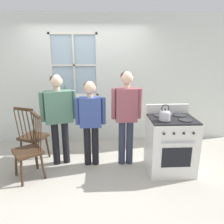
{
  "coord_description": "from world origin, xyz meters",
  "views": [
    {
      "loc": [
        0.28,
        -3.28,
        1.97
      ],
      "look_at": [
        0.45,
        0.14,
        1.0
      ],
      "focal_mm": 35.0,
      "sensor_mm": 36.0,
      "label": 1
    }
  ],
  "objects_px": {
    "person_teen_center": "(91,116)",
    "kettle": "(165,115)",
    "stove": "(170,144)",
    "potted_plant": "(64,93)",
    "chair_near_wall": "(29,151)",
    "person_adult_right": "(126,110)",
    "chair_by_window": "(32,137)",
    "person_elderly_left": "(59,111)"
  },
  "relations": [
    {
      "from": "person_teen_center",
      "to": "kettle",
      "type": "height_order",
      "value": "person_teen_center"
    },
    {
      "from": "stove",
      "to": "potted_plant",
      "type": "bearing_deg",
      "value": 145.46
    },
    {
      "from": "stove",
      "to": "chair_near_wall",
      "type": "bearing_deg",
      "value": -177.56
    },
    {
      "from": "person_adult_right",
      "to": "potted_plant",
      "type": "relative_size",
      "value": 5.67
    },
    {
      "from": "chair_by_window",
      "to": "person_elderly_left",
      "type": "distance_m",
      "value": 0.75
    },
    {
      "from": "chair_near_wall",
      "to": "person_adult_right",
      "type": "height_order",
      "value": "person_adult_right"
    },
    {
      "from": "kettle",
      "to": "chair_near_wall",
      "type": "bearing_deg",
      "value": 179.06
    },
    {
      "from": "chair_by_window",
      "to": "person_teen_center",
      "type": "bearing_deg",
      "value": -165.98
    },
    {
      "from": "person_adult_right",
      "to": "kettle",
      "type": "distance_m",
      "value": 0.68
    },
    {
      "from": "person_elderly_left",
      "to": "person_teen_center",
      "type": "height_order",
      "value": "person_elderly_left"
    },
    {
      "from": "stove",
      "to": "chair_by_window",
      "type": "bearing_deg",
      "value": 168.93
    },
    {
      "from": "chair_by_window",
      "to": "person_teen_center",
      "type": "distance_m",
      "value": 1.18
    },
    {
      "from": "person_elderly_left",
      "to": "person_adult_right",
      "type": "distance_m",
      "value": 1.15
    },
    {
      "from": "person_elderly_left",
      "to": "person_teen_center",
      "type": "xyz_separation_m",
      "value": [
        0.54,
        -0.07,
        -0.07
      ]
    },
    {
      "from": "person_adult_right",
      "to": "potted_plant",
      "type": "bearing_deg",
      "value": 137.69
    },
    {
      "from": "person_adult_right",
      "to": "chair_by_window",
      "type": "bearing_deg",
      "value": 172.03
    },
    {
      "from": "stove",
      "to": "kettle",
      "type": "xyz_separation_m",
      "value": [
        -0.17,
        -0.13,
        0.55
      ]
    },
    {
      "from": "kettle",
      "to": "stove",
      "type": "bearing_deg",
      "value": 38.39
    },
    {
      "from": "kettle",
      "to": "potted_plant",
      "type": "distance_m",
      "value": 2.27
    },
    {
      "from": "chair_by_window",
      "to": "stove",
      "type": "bearing_deg",
      "value": -166.3
    },
    {
      "from": "person_elderly_left",
      "to": "stove",
      "type": "distance_m",
      "value": 1.96
    },
    {
      "from": "chair_by_window",
      "to": "person_adult_right",
      "type": "bearing_deg",
      "value": -162.11
    },
    {
      "from": "person_elderly_left",
      "to": "kettle",
      "type": "height_order",
      "value": "person_elderly_left"
    },
    {
      "from": "person_teen_center",
      "to": "kettle",
      "type": "bearing_deg",
      "value": -20.08
    },
    {
      "from": "chair_by_window",
      "to": "potted_plant",
      "type": "distance_m",
      "value": 1.16
    },
    {
      "from": "chair_near_wall",
      "to": "potted_plant",
      "type": "bearing_deg",
      "value": 132.23
    },
    {
      "from": "chair_near_wall",
      "to": "person_adult_right",
      "type": "bearing_deg",
      "value": 69.66
    },
    {
      "from": "chair_by_window",
      "to": "person_adult_right",
      "type": "distance_m",
      "value": 1.77
    },
    {
      "from": "person_elderly_left",
      "to": "kettle",
      "type": "distance_m",
      "value": 1.76
    },
    {
      "from": "chair_near_wall",
      "to": "stove",
      "type": "height_order",
      "value": "stove"
    },
    {
      "from": "chair_near_wall",
      "to": "kettle",
      "type": "height_order",
      "value": "kettle"
    },
    {
      "from": "chair_near_wall",
      "to": "person_adult_right",
      "type": "relative_size",
      "value": 0.63
    },
    {
      "from": "chair_near_wall",
      "to": "person_adult_right",
      "type": "distance_m",
      "value": 1.69
    },
    {
      "from": "person_adult_right",
      "to": "person_elderly_left",
      "type": "bearing_deg",
      "value": 175.57
    },
    {
      "from": "person_teen_center",
      "to": "person_adult_right",
      "type": "xyz_separation_m",
      "value": [
        0.61,
        0.0,
        0.09
      ]
    },
    {
      "from": "person_adult_right",
      "to": "chair_near_wall",
      "type": "bearing_deg",
      "value": -168.03
    },
    {
      "from": "person_teen_center",
      "to": "stove",
      "type": "bearing_deg",
      "value": -12.47
    },
    {
      "from": "person_teen_center",
      "to": "person_elderly_left",
      "type": "bearing_deg",
      "value": 171.73
    },
    {
      "from": "chair_by_window",
      "to": "person_elderly_left",
      "type": "xyz_separation_m",
      "value": [
        0.53,
        -0.14,
        0.51
      ]
    },
    {
      "from": "person_teen_center",
      "to": "stove",
      "type": "distance_m",
      "value": 1.41
    },
    {
      "from": "person_teen_center",
      "to": "kettle",
      "type": "relative_size",
      "value": 6.04
    },
    {
      "from": "person_elderly_left",
      "to": "kettle",
      "type": "xyz_separation_m",
      "value": [
        1.7,
        -0.46,
        0.05
      ]
    }
  ]
}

